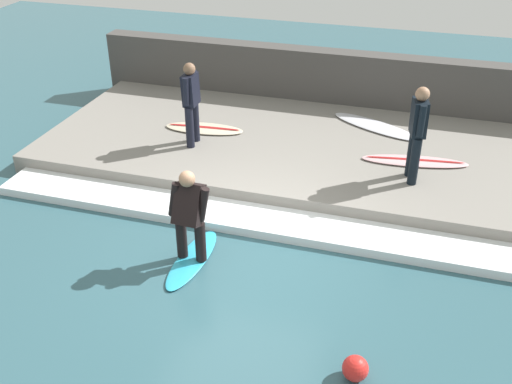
{
  "coord_description": "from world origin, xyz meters",
  "views": [
    {
      "loc": [
        -7.2,
        -2.38,
        5.55
      ],
      "look_at": [
        0.76,
        0.0,
        0.7
      ],
      "focal_mm": 42.0,
      "sensor_mm": 36.0,
      "label": 1
    }
  ],
  "objects_px": {
    "marker_buoy": "(355,368)",
    "surfer_riding": "(189,212)",
    "surfboard_riding": "(192,259)",
    "surfboard_waiting_near": "(204,128)",
    "surfer_waiting_near": "(191,100)",
    "surfboard_spare": "(376,126)",
    "surfboard_waiting_far": "(415,161)",
    "surfer_waiting_far": "(417,129)"
  },
  "relations": [
    {
      "from": "surfboard_riding",
      "to": "surfboard_waiting_near",
      "type": "relative_size",
      "value": 0.95
    },
    {
      "from": "surfer_riding",
      "to": "surfboard_spare",
      "type": "xyz_separation_m",
      "value": [
        5.03,
        -2.17,
        -0.5
      ]
    },
    {
      "from": "surfboard_spare",
      "to": "surfboard_riding",
      "type": "bearing_deg",
      "value": 156.71
    },
    {
      "from": "surfboard_waiting_far",
      "to": "marker_buoy",
      "type": "distance_m",
      "value": 5.26
    },
    {
      "from": "surfer_waiting_near",
      "to": "surfboard_spare",
      "type": "bearing_deg",
      "value": -61.74
    },
    {
      "from": "surfer_waiting_far",
      "to": "surfboard_spare",
      "type": "distance_m",
      "value": 2.45
    },
    {
      "from": "surfer_waiting_far",
      "to": "surfer_riding",
      "type": "bearing_deg",
      "value": 134.17
    },
    {
      "from": "surfboard_riding",
      "to": "surfer_waiting_near",
      "type": "relative_size",
      "value": 0.98
    },
    {
      "from": "surfer_waiting_near",
      "to": "surfboard_waiting_near",
      "type": "relative_size",
      "value": 0.97
    },
    {
      "from": "surfboard_spare",
      "to": "marker_buoy",
      "type": "relative_size",
      "value": 6.58
    },
    {
      "from": "surfboard_spare",
      "to": "marker_buoy",
      "type": "distance_m",
      "value": 6.68
    },
    {
      "from": "surfboard_riding",
      "to": "surfer_waiting_near",
      "type": "bearing_deg",
      "value": 21.17
    },
    {
      "from": "surfboard_waiting_far",
      "to": "surfboard_spare",
      "type": "xyz_separation_m",
      "value": [
        1.41,
        0.89,
        -0.0
      ]
    },
    {
      "from": "surfer_waiting_near",
      "to": "surfboard_spare",
      "type": "height_order",
      "value": "surfer_waiting_near"
    },
    {
      "from": "surfboard_spare",
      "to": "surfer_riding",
      "type": "bearing_deg",
      "value": 156.71
    },
    {
      "from": "surfer_waiting_near",
      "to": "surfboard_spare",
      "type": "distance_m",
      "value": 3.97
    },
    {
      "from": "marker_buoy",
      "to": "surfer_riding",
      "type": "bearing_deg",
      "value": 59.38
    },
    {
      "from": "surfboard_riding",
      "to": "surfboard_waiting_far",
      "type": "relative_size",
      "value": 0.81
    },
    {
      "from": "surfboard_waiting_near",
      "to": "surfboard_spare",
      "type": "bearing_deg",
      "value": -71.57
    },
    {
      "from": "surfer_waiting_near",
      "to": "marker_buoy",
      "type": "bearing_deg",
      "value": -140.47
    },
    {
      "from": "surfboard_waiting_near",
      "to": "surfboard_spare",
      "type": "height_order",
      "value": "surfboard_waiting_near"
    },
    {
      "from": "surfer_waiting_near",
      "to": "marker_buoy",
      "type": "distance_m",
      "value": 6.35
    },
    {
      "from": "surfer_waiting_near",
      "to": "surfer_waiting_far",
      "type": "relative_size",
      "value": 0.96
    },
    {
      "from": "surfboard_riding",
      "to": "surfboard_waiting_near",
      "type": "bearing_deg",
      "value": 18.14
    },
    {
      "from": "surfboard_riding",
      "to": "surfer_waiting_far",
      "type": "xyz_separation_m",
      "value": [
        2.94,
        -3.02,
        1.3
      ]
    },
    {
      "from": "surfboard_riding",
      "to": "surfboard_waiting_far",
      "type": "xyz_separation_m",
      "value": [
        3.62,
        -3.06,
        0.36
      ]
    },
    {
      "from": "surfboard_riding",
      "to": "surfer_waiting_near",
      "type": "height_order",
      "value": "surfer_waiting_near"
    },
    {
      "from": "surfboard_waiting_far",
      "to": "marker_buoy",
      "type": "relative_size",
      "value": 6.32
    },
    {
      "from": "surfboard_waiting_near",
      "to": "surfboard_spare",
      "type": "xyz_separation_m",
      "value": [
        1.15,
        -3.44,
        -0.0
      ]
    },
    {
      "from": "surfer_waiting_far",
      "to": "surfboard_spare",
      "type": "relative_size",
      "value": 0.82
    },
    {
      "from": "surfboard_riding",
      "to": "surfer_riding",
      "type": "distance_m",
      "value": 0.86
    },
    {
      "from": "surfboard_spare",
      "to": "marker_buoy",
      "type": "height_order",
      "value": "surfboard_spare"
    },
    {
      "from": "surfer_riding",
      "to": "surfer_waiting_far",
      "type": "relative_size",
      "value": 0.86
    },
    {
      "from": "marker_buoy",
      "to": "surfer_waiting_far",
      "type": "bearing_deg",
      "value": -3.57
    },
    {
      "from": "surfboard_waiting_far",
      "to": "surfboard_spare",
      "type": "bearing_deg",
      "value": 32.38
    },
    {
      "from": "surfboard_waiting_near",
      "to": "marker_buoy",
      "type": "distance_m",
      "value": 6.82
    },
    {
      "from": "surfboard_riding",
      "to": "surfboard_waiting_far",
      "type": "bearing_deg",
      "value": -40.2
    },
    {
      "from": "surfboard_riding",
      "to": "surfboard_spare",
      "type": "relative_size",
      "value": 0.78
    },
    {
      "from": "surfer_waiting_far",
      "to": "marker_buoy",
      "type": "height_order",
      "value": "surfer_waiting_far"
    },
    {
      "from": "surfer_riding",
      "to": "surfboard_waiting_near",
      "type": "relative_size",
      "value": 0.87
    },
    {
      "from": "surfboard_riding",
      "to": "surfboard_spare",
      "type": "height_order",
      "value": "surfboard_spare"
    },
    {
      "from": "surfboard_riding",
      "to": "surfer_waiting_near",
      "type": "distance_m",
      "value": 3.65
    }
  ]
}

